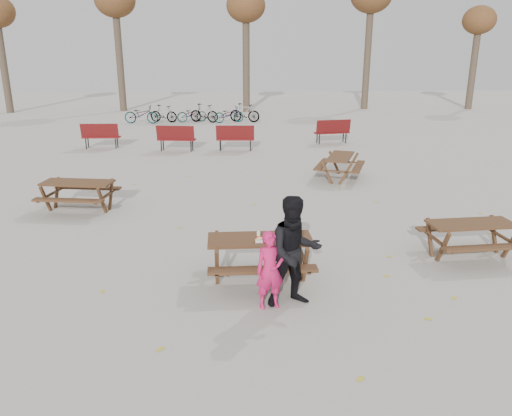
{
  "coord_description": "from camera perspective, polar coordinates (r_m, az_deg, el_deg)",
  "views": [
    {
      "loc": [
        -0.62,
        -8.01,
        3.9
      ],
      "look_at": [
        0.0,
        1.0,
        1.0
      ],
      "focal_mm": 35.0,
      "sensor_mm": 36.0,
      "label": 1
    }
  ],
  "objects": [
    {
      "name": "ground",
      "position": [
        8.93,
        0.44,
        -8.09
      ],
      "size": [
        80.0,
        80.0,
        0.0
      ],
      "primitive_type": "plane",
      "color": "gray",
      "rests_on": "ground"
    },
    {
      "name": "main_picnic_table",
      "position": [
        8.69,
        0.45,
        -4.61
      ],
      "size": [
        1.8,
        1.45,
        0.78
      ],
      "color": "#3B2215",
      "rests_on": "ground"
    },
    {
      "name": "food_tray",
      "position": [
        8.45,
        0.54,
        -3.77
      ],
      "size": [
        0.18,
        0.11,
        0.03
      ],
      "primitive_type": "cube",
      "color": "white",
      "rests_on": "main_picnic_table"
    },
    {
      "name": "bread_roll",
      "position": [
        8.44,
        0.54,
        -3.51
      ],
      "size": [
        0.14,
        0.06,
        0.05
      ],
      "primitive_type": "ellipsoid",
      "color": "tan",
      "rests_on": "food_tray"
    },
    {
      "name": "soda_bottle",
      "position": [
        8.5,
        0.3,
        -3.24
      ],
      "size": [
        0.07,
        0.07,
        0.17
      ],
      "color": "silver",
      "rests_on": "main_picnic_table"
    },
    {
      "name": "child",
      "position": [
        7.76,
        1.63,
        -7.13
      ],
      "size": [
        0.51,
        0.38,
        1.26
      ],
      "primitive_type": "imported",
      "rotation": [
        0.0,
        0.0,
        0.19
      ],
      "color": "#CB1957",
      "rests_on": "ground"
    },
    {
      "name": "adult",
      "position": [
        7.77,
        4.44,
        -5.03
      ],
      "size": [
        0.99,
        0.84,
        1.79
      ],
      "primitive_type": "imported",
      "rotation": [
        0.0,
        0.0,
        0.21
      ],
      "color": "black",
      "rests_on": "ground"
    },
    {
      "name": "picnic_table_east",
      "position": [
        10.55,
        23.2,
        -3.36
      ],
      "size": [
        1.71,
        1.41,
        0.7
      ],
      "primitive_type": null,
      "rotation": [
        0.0,
        0.0,
        0.06
      ],
      "color": "#3B2215",
      "rests_on": "ground"
    },
    {
      "name": "picnic_table_north",
      "position": [
        13.25,
        -19.59,
        1.3
      ],
      "size": [
        1.93,
        1.66,
        0.74
      ],
      "primitive_type": null,
      "rotation": [
        0.0,
        0.0,
        -0.17
      ],
      "color": "#3B2215",
      "rests_on": "ground"
    },
    {
      "name": "picnic_table_far",
      "position": [
        15.8,
        9.55,
        4.61
      ],
      "size": [
        1.89,
        2.07,
        0.73
      ],
      "primitive_type": null,
      "rotation": [
        0.0,
        0.0,
        1.19
      ],
      "color": "#3B2215",
      "rests_on": "ground"
    },
    {
      "name": "park_bench_row",
      "position": [
        20.58,
        -4.95,
        8.26
      ],
      "size": [
        11.2,
        1.97,
        1.03
      ],
      "color": "maroon",
      "rests_on": "ground"
    },
    {
      "name": "bicycle_row",
      "position": [
        28.05,
        -7.14,
        10.64
      ],
      "size": [
        7.45,
        1.41,
        1.02
      ],
      "color": "black",
      "rests_on": "ground"
    },
    {
      "name": "tree_row",
      "position": [
        33.28,
        -1.41,
        21.73
      ],
      "size": [
        32.17,
        3.52,
        8.26
      ],
      "color": "#382B21",
      "rests_on": "ground"
    },
    {
      "name": "fallen_leaves",
      "position": [
        11.27,
        2.02,
        -2.45
      ],
      "size": [
        11.0,
        11.0,
        0.01
      ],
      "primitive_type": null,
      "color": "gold",
      "rests_on": "ground"
    }
  ]
}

